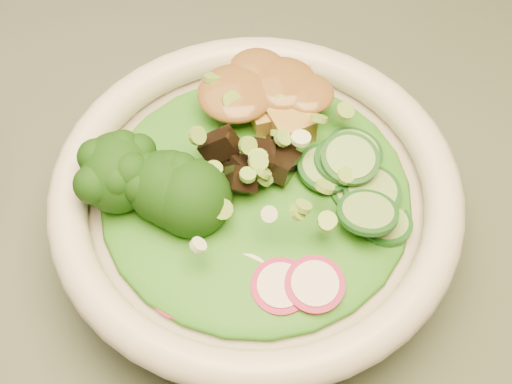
{
  "coord_description": "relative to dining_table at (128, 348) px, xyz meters",
  "views": [
    {
      "loc": [
        0.09,
        -0.24,
        1.23
      ],
      "look_at": [
        0.12,
        0.04,
        0.81
      ],
      "focal_mm": 50.0,
      "sensor_mm": 36.0,
      "label": 1
    }
  ],
  "objects": [
    {
      "name": "tofu_cubes",
      "position": [
        0.12,
        0.11,
        0.19
      ],
      "size": [
        0.11,
        0.09,
        0.04
      ],
      "primitive_type": null,
      "rotation": [
        0.0,
        0.0,
        -0.3
      ],
      "color": "#AA8738",
      "rests_on": "salad_bowl"
    },
    {
      "name": "mushroom_heap",
      "position": [
        0.12,
        0.05,
        0.19
      ],
      "size": [
        0.09,
        0.09,
        0.04
      ],
      "primitive_type": null,
      "rotation": [
        0.0,
        0.0,
        -0.3
      ],
      "color": "black",
      "rests_on": "salad_bowl"
    },
    {
      "name": "peanut_sauce",
      "position": [
        0.12,
        0.11,
        0.21
      ],
      "size": [
        0.08,
        0.06,
        0.02
      ],
      "primitive_type": "ellipsoid",
      "color": "brown",
      "rests_on": "tofu_cubes"
    },
    {
      "name": "dining_table",
      "position": [
        0.0,
        0.0,
        0.0
      ],
      "size": [
        1.2,
        0.8,
        0.75
      ],
      "color": "black",
      "rests_on": "ground"
    },
    {
      "name": "salad_bowl",
      "position": [
        0.12,
        0.04,
        0.16
      ],
      "size": [
        0.29,
        0.29,
        0.08
      ],
      "rotation": [
        0.0,
        0.0,
        -0.3
      ],
      "color": "silver",
      "rests_on": "dining_table"
    },
    {
      "name": "radish_slices",
      "position": [
        0.12,
        -0.03,
        0.18
      ],
      "size": [
        0.13,
        0.08,
        0.02
      ],
      "primitive_type": null,
      "rotation": [
        0.0,
        0.0,
        -0.3
      ],
      "color": "maroon",
      "rests_on": "salad_bowl"
    },
    {
      "name": "lettuce_bed",
      "position": [
        0.12,
        0.04,
        0.18
      ],
      "size": [
        0.22,
        0.22,
        0.03
      ],
      "primitive_type": "ellipsoid",
      "color": "#1A6515",
      "rests_on": "salad_bowl"
    },
    {
      "name": "broccoli_florets",
      "position": [
        0.05,
        0.04,
        0.2
      ],
      "size": [
        0.11,
        0.1,
        0.05
      ],
      "primitive_type": null,
      "rotation": [
        0.0,
        0.0,
        -0.3
      ],
      "color": "black",
      "rests_on": "salad_bowl"
    },
    {
      "name": "scallion_garnish",
      "position": [
        0.12,
        0.04,
        0.2
      ],
      "size": [
        0.21,
        0.21,
        0.03
      ],
      "primitive_type": null,
      "color": "#75A83B",
      "rests_on": "salad_bowl"
    },
    {
      "name": "cucumber_slices",
      "position": [
        0.19,
        0.03,
        0.19
      ],
      "size": [
        0.09,
        0.09,
        0.04
      ],
      "primitive_type": null,
      "rotation": [
        0.0,
        0.0,
        -0.3
      ],
      "color": "#7DAC5F",
      "rests_on": "salad_bowl"
    }
  ]
}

